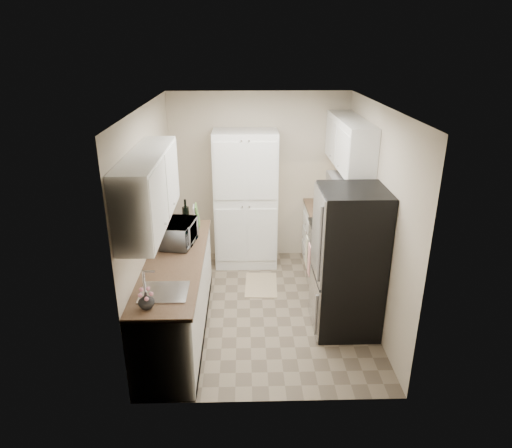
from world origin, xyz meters
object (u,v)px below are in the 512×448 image
at_px(wine_bottle, 186,215).
at_px(toaster_oven, 335,198).
at_px(microwave, 179,233).
at_px(pantry_cabinet, 246,200).
at_px(refrigerator, 349,262).
at_px(electric_range, 336,260).

bearing_deg(wine_bottle, toaster_oven, 19.98).
bearing_deg(microwave, pantry_cabinet, -21.19).
height_order(pantry_cabinet, refrigerator, pantry_cabinet).
height_order(microwave, wine_bottle, wine_bottle).
xyz_separation_m(pantry_cabinet, microwave, (-0.79, -1.35, 0.06)).
bearing_deg(pantry_cabinet, wine_bottle, -132.63).
bearing_deg(electric_range, wine_bottle, 177.22).
distance_m(electric_range, microwave, 2.09).
height_order(electric_range, toaster_oven, toaster_oven).
relative_size(pantry_cabinet, wine_bottle, 5.83).
distance_m(microwave, wine_bottle, 0.52).
bearing_deg(refrigerator, toaster_oven, 84.78).
bearing_deg(microwave, refrigerator, -91.91).
height_order(pantry_cabinet, toaster_oven, pantry_cabinet).
distance_m(refrigerator, microwave, 1.98).
bearing_deg(wine_bottle, microwave, -92.59).
relative_size(electric_range, microwave, 2.24).
bearing_deg(pantry_cabinet, toaster_oven, -3.72).
bearing_deg(refrigerator, wine_bottle, 154.86).
bearing_deg(microwave, wine_bottle, 6.50).
xyz_separation_m(electric_range, toaster_oven, (0.12, 0.84, 0.56)).
distance_m(refrigerator, toaster_oven, 1.66).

